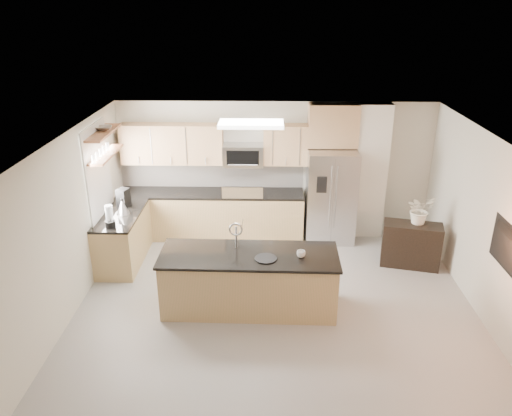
{
  "coord_description": "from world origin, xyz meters",
  "views": [
    {
      "loc": [
        -0.14,
        -5.98,
        4.32
      ],
      "look_at": [
        -0.32,
        1.3,
        1.28
      ],
      "focal_mm": 35.0,
      "sensor_mm": 36.0,
      "label": 1
    }
  ],
  "objects_px": {
    "cup": "(301,254)",
    "coffee_maker": "(123,198)",
    "range": "(244,214)",
    "island": "(249,281)",
    "flower_vase": "(421,203)",
    "microwave": "(243,155)",
    "television": "(504,250)",
    "bowl": "(104,128)",
    "platter": "(266,259)",
    "kettle": "(122,207)",
    "blender": "(110,218)",
    "credenza": "(411,245)",
    "refrigerator": "(330,196)"
  },
  "relations": [
    {
      "from": "kettle",
      "to": "credenza",
      "type": "bearing_deg",
      "value": -0.38
    },
    {
      "from": "bowl",
      "to": "microwave",
      "type": "bearing_deg",
      "value": 23.86
    },
    {
      "from": "blender",
      "to": "television",
      "type": "distance_m",
      "value": 5.79
    },
    {
      "from": "island",
      "to": "range",
      "type": "bearing_deg",
      "value": 95.58
    },
    {
      "from": "blender",
      "to": "range",
      "type": "bearing_deg",
      "value": 38.01
    },
    {
      "from": "range",
      "to": "island",
      "type": "relative_size",
      "value": 0.43
    },
    {
      "from": "microwave",
      "to": "television",
      "type": "relative_size",
      "value": 0.71
    },
    {
      "from": "range",
      "to": "microwave",
      "type": "distance_m",
      "value": 1.16
    },
    {
      "from": "microwave",
      "to": "bowl",
      "type": "bearing_deg",
      "value": -156.14
    },
    {
      "from": "island",
      "to": "bowl",
      "type": "relative_size",
      "value": 7.6
    },
    {
      "from": "island",
      "to": "kettle",
      "type": "bearing_deg",
      "value": 148.75
    },
    {
      "from": "platter",
      "to": "bowl",
      "type": "height_order",
      "value": "bowl"
    },
    {
      "from": "platter",
      "to": "kettle",
      "type": "bearing_deg",
      "value": 147.92
    },
    {
      "from": "cup",
      "to": "coffee_maker",
      "type": "xyz_separation_m",
      "value": [
        -3.05,
        1.8,
        0.12
      ]
    },
    {
      "from": "island",
      "to": "flower_vase",
      "type": "distance_m",
      "value": 3.27
    },
    {
      "from": "range",
      "to": "cup",
      "type": "xyz_separation_m",
      "value": [
        0.95,
        -2.54,
        0.48
      ]
    },
    {
      "from": "flower_vase",
      "to": "island",
      "type": "bearing_deg",
      "value": -153.48
    },
    {
      "from": "cup",
      "to": "bowl",
      "type": "distance_m",
      "value": 3.88
    },
    {
      "from": "cup",
      "to": "bowl",
      "type": "xyz_separation_m",
      "value": [
        -3.2,
        1.67,
        1.43
      ]
    },
    {
      "from": "island",
      "to": "coffee_maker",
      "type": "xyz_separation_m",
      "value": [
        -2.3,
        1.73,
        0.62
      ]
    },
    {
      "from": "coffee_maker",
      "to": "kettle",
      "type": "bearing_deg",
      "value": -77.96
    },
    {
      "from": "kettle",
      "to": "bowl",
      "type": "relative_size",
      "value": 0.81
    },
    {
      "from": "credenza",
      "to": "kettle",
      "type": "height_order",
      "value": "kettle"
    },
    {
      "from": "platter",
      "to": "television",
      "type": "height_order",
      "value": "television"
    },
    {
      "from": "blender",
      "to": "kettle",
      "type": "distance_m",
      "value": 0.56
    },
    {
      "from": "platter",
      "to": "kettle",
      "type": "distance_m",
      "value": 2.92
    },
    {
      "from": "range",
      "to": "cup",
      "type": "height_order",
      "value": "range"
    },
    {
      "from": "range",
      "to": "kettle",
      "type": "xyz_separation_m",
      "value": [
        -2.02,
        -1.06,
        0.57
      ]
    },
    {
      "from": "bowl",
      "to": "coffee_maker",
      "type": "bearing_deg",
      "value": 41.29
    },
    {
      "from": "cup",
      "to": "coffee_maker",
      "type": "height_order",
      "value": "coffee_maker"
    },
    {
      "from": "range",
      "to": "blender",
      "type": "distance_m",
      "value": 2.7
    },
    {
      "from": "kettle",
      "to": "bowl",
      "type": "height_order",
      "value": "bowl"
    },
    {
      "from": "blender",
      "to": "kettle",
      "type": "bearing_deg",
      "value": 84.88
    },
    {
      "from": "microwave",
      "to": "flower_vase",
      "type": "distance_m",
      "value": 3.3
    },
    {
      "from": "coffee_maker",
      "to": "credenza",
      "type": "bearing_deg",
      "value": -4.09
    },
    {
      "from": "range",
      "to": "credenza",
      "type": "relative_size",
      "value": 1.16
    },
    {
      "from": "island",
      "to": "bowl",
      "type": "distance_m",
      "value": 3.5
    },
    {
      "from": "refrigerator",
      "to": "credenza",
      "type": "height_order",
      "value": "refrigerator"
    },
    {
      "from": "island",
      "to": "coffee_maker",
      "type": "distance_m",
      "value": 2.94
    },
    {
      "from": "island",
      "to": "coffee_maker",
      "type": "bearing_deg",
      "value": 143.94
    },
    {
      "from": "range",
      "to": "television",
      "type": "distance_m",
      "value": 4.78
    },
    {
      "from": "television",
      "to": "island",
      "type": "bearing_deg",
      "value": 78.77
    },
    {
      "from": "credenza",
      "to": "flower_vase",
      "type": "bearing_deg",
      "value": 45.25
    },
    {
      "from": "cup",
      "to": "blender",
      "type": "relative_size",
      "value": 0.33
    },
    {
      "from": "platter",
      "to": "bowl",
      "type": "relative_size",
      "value": 0.92
    },
    {
      "from": "platter",
      "to": "coffee_maker",
      "type": "xyz_separation_m",
      "value": [
        -2.54,
        1.88,
        0.16
      ]
    },
    {
      "from": "cup",
      "to": "kettle",
      "type": "xyz_separation_m",
      "value": [
        -2.98,
        1.47,
        0.09
      ]
    },
    {
      "from": "refrigerator",
      "to": "flower_vase",
      "type": "height_order",
      "value": "refrigerator"
    },
    {
      "from": "microwave",
      "to": "blender",
      "type": "distance_m",
      "value": 2.77
    },
    {
      "from": "island",
      "to": "kettle",
      "type": "height_order",
      "value": "island"
    }
  ]
}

